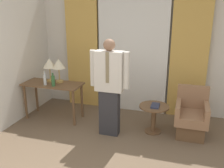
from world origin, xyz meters
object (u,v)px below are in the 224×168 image
bottle_by_lamp (53,81)px  table_lamp_right (59,65)px  bottle_near_edge (45,79)px  side_table (154,114)px  book (155,106)px  armchair (191,118)px  person (109,85)px  table_lamp_left (49,64)px  desk (53,89)px

bottle_by_lamp → table_lamp_right: bearing=90.6°
bottle_near_edge → side_table: bearing=3.0°
bottle_near_edge → book: bearing=2.3°
book → armchair: bearing=11.8°
person → table_lamp_right: bearing=160.5°
person → armchair: 1.57m
table_lamp_left → table_lamp_right: same height
book → side_table: bearing=130.6°
bottle_near_edge → person: (1.37, -0.18, 0.07)m
book → table_lamp_left: bearing=175.9°
table_lamp_right → bottle_by_lamp: size_ratio=1.84×
table_lamp_right → person: bearing=-19.5°
table_lamp_left → bottle_near_edge: size_ratio=1.73×
bottle_near_edge → side_table: (2.12, 0.11, -0.51)m
table_lamp_right → book: table_lamp_right is taller
desk → armchair: (2.69, 0.08, -0.30)m
table_lamp_right → armchair: 2.70m
table_lamp_right → side_table: size_ratio=0.89×
table_lamp_left → armchair: 2.90m
desk → armchair: bearing=1.8°
person → book: person is taller
table_lamp_right → bottle_near_edge: 0.39m
table_lamp_left → bottle_by_lamp: bearing=-50.7°
armchair → book: 0.68m
bottle_by_lamp → desk: bearing=125.8°
bottle_near_edge → side_table: bottle_near_edge is taller
desk → side_table: bearing=-0.7°
desk → book: desk is taller
bottle_by_lamp → armchair: bottle_by_lamp is taller
person → armchair: (1.40, 0.40, -0.61)m
table_lamp_left → bottle_near_edge: 0.35m
table_lamp_left → book: size_ratio=1.94×
bottle_by_lamp → side_table: (1.94, 0.12, -0.50)m
bottle_near_edge → armchair: 2.83m
table_lamp_left → person: size_ratio=0.28×
table_lamp_left → side_table: bearing=-3.5°
table_lamp_left → bottle_near_edge: (0.02, -0.24, -0.25)m
table_lamp_left → table_lamp_right: (0.21, 0.00, 0.00)m
bottle_near_edge → person: person is taller
armchair → person: bearing=-164.2°
person → bottle_near_edge: bearing=172.6°
person → side_table: bearing=21.2°
desk → person: size_ratio=0.69×
bottle_by_lamp → side_table: bottle_by_lamp is taller
table_lamp_left → bottle_by_lamp: 0.41m
table_lamp_right → side_table: table_lamp_right is taller
bottle_near_edge → person: bearing=-7.4°
bottle_by_lamp → side_table: 2.00m
table_lamp_right → bottle_near_edge: (-0.18, -0.24, -0.25)m
table_lamp_right → bottle_near_edge: table_lamp_right is taller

